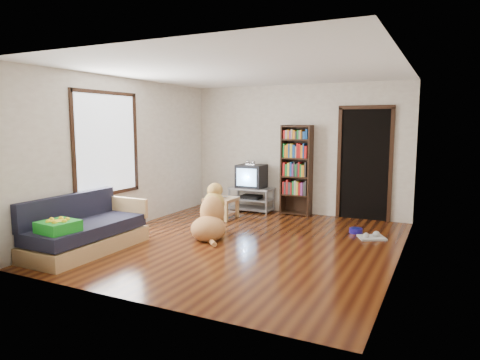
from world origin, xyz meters
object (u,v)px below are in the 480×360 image
at_px(green_cushion, 58,227).
at_px(sofa, 86,233).
at_px(dog_bowl, 356,231).
at_px(grey_rag, 372,238).
at_px(bookshelf, 297,165).
at_px(laptop, 220,197).
at_px(tv_stand, 251,198).
at_px(crt_tv, 252,176).
at_px(dog, 211,217).
at_px(coffee_table, 221,204).

height_order(green_cushion, sofa, sofa).
distance_m(dog_bowl, grey_rag, 0.39).
xyz_separation_m(grey_rag, bookshelf, (-1.69, 1.24, 0.99)).
height_order(laptop, sofa, sofa).
xyz_separation_m(laptop, tv_stand, (0.25, 0.91, -0.14)).
xyz_separation_m(laptop, crt_tv, (0.25, 0.93, 0.33)).
distance_m(tv_stand, sofa, 3.76).
bearing_deg(tv_stand, laptop, -105.23).
bearing_deg(laptop, sofa, -127.97).
height_order(crt_tv, dog, crt_tv).
relative_size(coffee_table, dog, 0.55).
bearing_deg(grey_rag, laptop, 175.39).
relative_size(green_cushion, dog, 0.44).
bearing_deg(laptop, coffee_table, 66.97).
distance_m(green_cushion, coffee_table, 3.39).
xyz_separation_m(dog_bowl, tv_stand, (-2.34, 0.89, 0.23)).
bearing_deg(bookshelf, crt_tv, -175.68).
xyz_separation_m(bookshelf, sofa, (-1.92, -3.72, -0.74)).
xyz_separation_m(laptop, grey_rag, (2.89, -0.23, -0.40)).
distance_m(bookshelf, coffee_table, 1.70).
distance_m(tv_stand, dog, 2.20).
bearing_deg(coffee_table, grey_rag, -5.20).
distance_m(green_cushion, laptop, 3.35).
bearing_deg(tv_stand, sofa, -105.02).
distance_m(tv_stand, bookshelf, 1.20).
height_order(laptop, bookshelf, bookshelf).
bearing_deg(grey_rag, bookshelf, 143.90).
distance_m(green_cushion, dog, 2.33).
height_order(tv_stand, sofa, sofa).
xyz_separation_m(dog_bowl, dog, (-2.06, -1.29, 0.28)).
bearing_deg(bookshelf, tv_stand, -174.37).
relative_size(green_cushion, crt_tv, 0.76).
bearing_deg(coffee_table, tv_stand, 74.28).
bearing_deg(coffee_table, dog_bowl, -0.29).
relative_size(dog_bowl, coffee_table, 0.40).
bearing_deg(sofa, laptop, 75.06).
distance_m(laptop, grey_rag, 2.93).
bearing_deg(dog, crt_tv, 97.27).
bearing_deg(sofa, grey_rag, 34.51).
bearing_deg(sofa, crt_tv, 75.07).
xyz_separation_m(dog_bowl, bookshelf, (-1.39, 0.99, 0.96)).
bearing_deg(dog, grey_rag, 23.64).
bearing_deg(laptop, green_cushion, -123.39).
xyz_separation_m(laptop, coffee_table, (-0.00, 0.03, -0.13)).
height_order(green_cushion, tv_stand, green_cushion).
bearing_deg(dog_bowl, grey_rag, -39.81).
height_order(green_cushion, grey_rag, green_cushion).
distance_m(dog_bowl, coffee_table, 2.60).
distance_m(sofa, coffee_table, 2.85).
xyz_separation_m(green_cushion, laptop, (0.60, 3.30, -0.08)).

